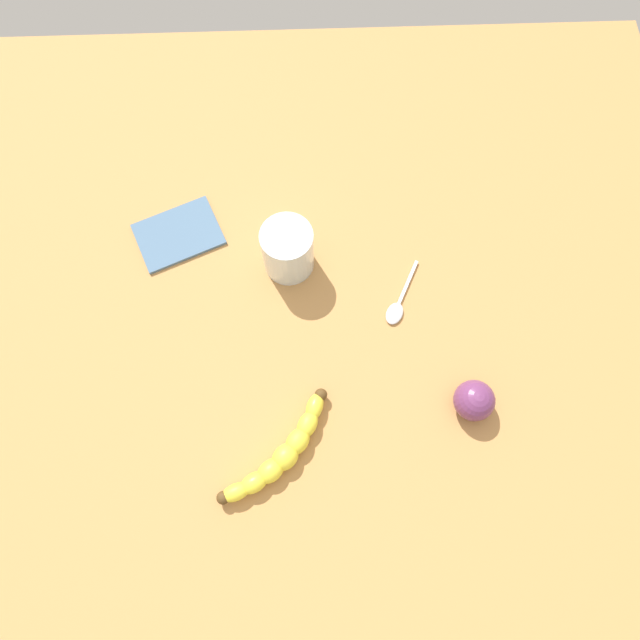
# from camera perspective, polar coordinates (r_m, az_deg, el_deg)

# --- Properties ---
(wooden_tabletop) EXTENTS (1.20, 1.20, 0.03)m
(wooden_tabletop) POSITION_cam_1_polar(r_m,az_deg,el_deg) (0.86, -0.10, -2.64)
(wooden_tabletop) COLOR #B78147
(wooden_tabletop) RESTS_ON ground
(banana) EXTENTS (0.15, 0.15, 0.03)m
(banana) POSITION_cam_1_polar(r_m,az_deg,el_deg) (0.80, -3.80, -12.96)
(banana) COLOR yellow
(banana) RESTS_ON wooden_tabletop
(smoothie_glass) EXTENTS (0.08, 0.08, 0.09)m
(smoothie_glass) POSITION_cam_1_polar(r_m,az_deg,el_deg) (0.86, -3.19, 6.87)
(smoothie_glass) COLOR silver
(smoothie_glass) RESTS_ON wooden_tabletop
(plum_fruit) EXTENTS (0.06, 0.06, 0.06)m
(plum_fruit) POSITION_cam_1_polar(r_m,az_deg,el_deg) (0.82, 14.91, -7.65)
(plum_fruit) COLOR #6B3360
(plum_fruit) RESTS_ON wooden_tabletop
(teaspoon) EXTENTS (0.06, 0.11, 0.01)m
(teaspoon) POSITION_cam_1_polar(r_m,az_deg,el_deg) (0.87, 7.50, 1.02)
(teaspoon) COLOR silver
(teaspoon) RESTS_ON wooden_tabletop
(folded_napkin) EXTENTS (0.15, 0.13, 0.01)m
(folded_napkin) POSITION_cam_1_polar(r_m,az_deg,el_deg) (0.94, -13.75, 8.19)
(folded_napkin) COLOR slate
(folded_napkin) RESTS_ON wooden_tabletop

